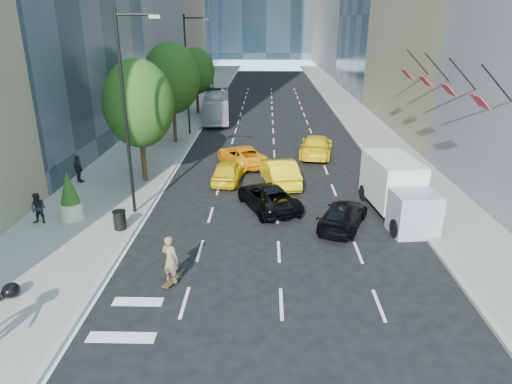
{
  "coord_description": "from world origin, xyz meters",
  "views": [
    {
      "loc": [
        0.43,
        -17.99,
        9.51
      ],
      "look_at": [
        -0.09,
        3.23,
        1.6
      ],
      "focal_mm": 32.0,
      "sensor_mm": 36.0,
      "label": 1
    }
  ],
  "objects_px": {
    "black_sedan_mercedes": "(343,215)",
    "city_bus": "(217,106)",
    "skateboarder": "(170,262)",
    "black_sedan_lincoln": "(268,197)",
    "trash_can": "(120,220)",
    "planter_shrub": "(70,196)",
    "box_truck": "(397,189)"
  },
  "relations": [
    {
      "from": "skateboarder",
      "to": "planter_shrub",
      "type": "height_order",
      "value": "planter_shrub"
    },
    {
      "from": "city_bus",
      "to": "box_truck",
      "type": "bearing_deg",
      "value": -69.15
    },
    {
      "from": "skateboarder",
      "to": "planter_shrub",
      "type": "xyz_separation_m",
      "value": [
        -6.19,
        5.77,
        0.41
      ]
    },
    {
      "from": "box_truck",
      "to": "planter_shrub",
      "type": "relative_size",
      "value": 2.43
    },
    {
      "from": "trash_can",
      "to": "planter_shrub",
      "type": "bearing_deg",
      "value": 157.66
    },
    {
      "from": "skateboarder",
      "to": "black_sedan_mercedes",
      "type": "distance_m",
      "value": 9.18
    },
    {
      "from": "black_sedan_lincoln",
      "to": "box_truck",
      "type": "xyz_separation_m",
      "value": [
        6.67,
        -0.73,
        0.78
      ]
    },
    {
      "from": "city_bus",
      "to": "skateboarder",
      "type": "bearing_deg",
      "value": -92.03
    },
    {
      "from": "skateboarder",
      "to": "planter_shrub",
      "type": "bearing_deg",
      "value": -20.12
    },
    {
      "from": "box_truck",
      "to": "trash_can",
      "type": "height_order",
      "value": "box_truck"
    },
    {
      "from": "planter_shrub",
      "to": "trash_can",
      "type": "bearing_deg",
      "value": -22.34
    },
    {
      "from": "city_bus",
      "to": "trash_can",
      "type": "xyz_separation_m",
      "value": [
        -1.8,
        -27.23,
        -0.85
      ]
    },
    {
      "from": "black_sedan_lincoln",
      "to": "trash_can",
      "type": "relative_size",
      "value": 5.41
    },
    {
      "from": "box_truck",
      "to": "black_sedan_lincoln",
      "type": "bearing_deg",
      "value": 167.21
    },
    {
      "from": "box_truck",
      "to": "trash_can",
      "type": "xyz_separation_m",
      "value": [
        -13.77,
        -2.41,
        -0.86
      ]
    },
    {
      "from": "black_sedan_lincoln",
      "to": "planter_shrub",
      "type": "bearing_deg",
      "value": -11.42
    },
    {
      "from": "planter_shrub",
      "to": "black_sedan_mercedes",
      "type": "bearing_deg",
      "value": -1.48
    },
    {
      "from": "black_sedan_mercedes",
      "to": "city_bus",
      "type": "xyz_separation_m",
      "value": [
        -9.0,
        26.44,
        0.8
      ]
    },
    {
      "from": "skateboarder",
      "to": "black_sedan_lincoln",
      "type": "bearing_deg",
      "value": -92.56
    },
    {
      "from": "black_sedan_mercedes",
      "to": "city_bus",
      "type": "distance_m",
      "value": 27.94
    },
    {
      "from": "black_sedan_mercedes",
      "to": "planter_shrub",
      "type": "relative_size",
      "value": 1.73
    },
    {
      "from": "black_sedan_lincoln",
      "to": "trash_can",
      "type": "xyz_separation_m",
      "value": [
        -7.1,
        -3.15,
        -0.07
      ]
    },
    {
      "from": "city_bus",
      "to": "trash_can",
      "type": "bearing_deg",
      "value": -98.68
    },
    {
      "from": "black_sedan_lincoln",
      "to": "black_sedan_mercedes",
      "type": "xyz_separation_m",
      "value": [
        3.7,
        -2.35,
        -0.03
      ]
    },
    {
      "from": "skateboarder",
      "to": "city_bus",
      "type": "bearing_deg",
      "value": -64.24
    },
    {
      "from": "black_sedan_mercedes",
      "to": "box_truck",
      "type": "xyz_separation_m",
      "value": [
        2.97,
        1.62,
        0.81
      ]
    },
    {
      "from": "skateboarder",
      "to": "black_sedan_mercedes",
      "type": "height_order",
      "value": "skateboarder"
    },
    {
      "from": "black_sedan_mercedes",
      "to": "trash_can",
      "type": "height_order",
      "value": "black_sedan_mercedes"
    },
    {
      "from": "box_truck",
      "to": "trash_can",
      "type": "relative_size",
      "value": 6.93
    },
    {
      "from": "box_truck",
      "to": "city_bus",
      "type": "bearing_deg",
      "value": 109.22
    },
    {
      "from": "skateboarder",
      "to": "trash_can",
      "type": "distance_m",
      "value": 5.75
    },
    {
      "from": "black_sedan_mercedes",
      "to": "trash_can",
      "type": "bearing_deg",
      "value": 26.25
    }
  ]
}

